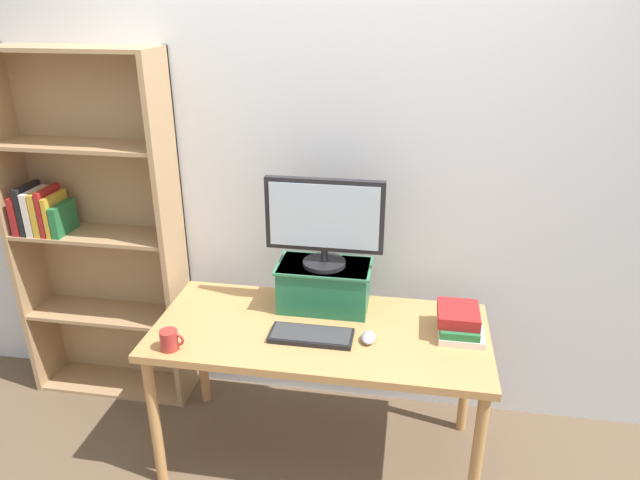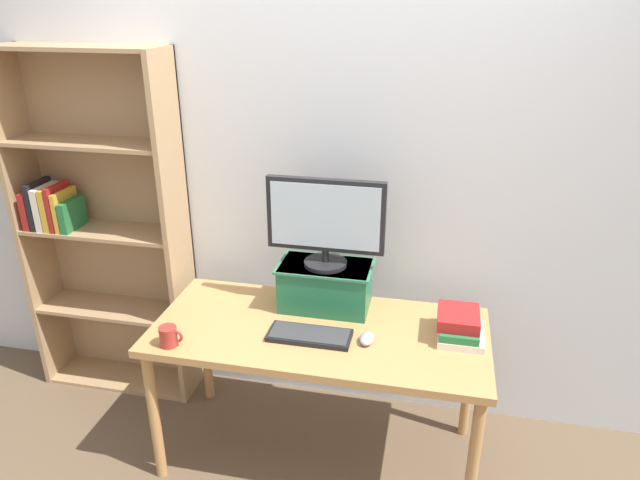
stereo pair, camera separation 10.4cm
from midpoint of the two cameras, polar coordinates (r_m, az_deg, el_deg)
The scene contains 10 objects.
ground_plane at distance 3.07m, azimuth -1.03°, elevation -20.44°, with size 12.00×12.00×0.00m, color brown.
back_wall at distance 2.87m, azimuth 0.72°, elevation 6.52°, with size 7.00×0.08×2.60m.
desk at distance 2.67m, azimuth -1.14°, elevation -10.19°, with size 1.52×0.70×0.73m.
bookshelf_unit at distance 3.29m, azimuth -22.62°, elevation 0.88°, with size 0.90×0.28×1.91m.
riser_box at distance 2.74m, azimuth -0.66°, elevation -4.50°, with size 0.45×0.26×0.22m.
computer_monitor at distance 2.61m, azimuth -0.70°, elevation 1.96°, with size 0.55×0.20×0.42m.
keyboard at distance 2.55m, azimuth -2.06°, elevation -9.54°, with size 0.37×0.15×0.02m.
computer_mouse at distance 2.53m, azimuth 3.68°, elevation -9.70°, with size 0.06×0.10×0.04m.
book_stack at distance 2.62m, azimuth 12.63°, elevation -8.01°, with size 0.21×0.25×0.12m.
coffee_mug at distance 2.56m, azimuth -15.95°, elevation -9.61°, with size 0.11×0.08×0.09m.
Camera 1 is at (0.37, -2.20, 2.12)m, focal length 32.00 mm.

